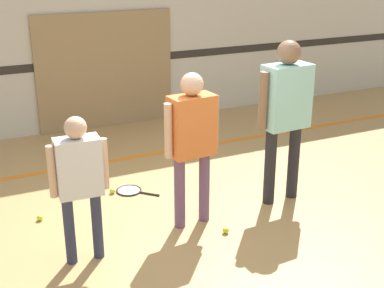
{
  "coord_description": "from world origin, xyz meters",
  "views": [
    {
      "loc": [
        -1.92,
        -4.44,
        2.69
      ],
      "look_at": [
        0.17,
        -0.01,
        0.87
      ],
      "focal_mm": 50.0,
      "sensor_mm": 36.0,
      "label": 1
    }
  ],
  "objects_px": {
    "person_student_left": "(79,174)",
    "tennis_ball_near_instructor": "(226,230)",
    "person_student_right": "(286,105)",
    "racket_spare_on_floor": "(130,191)",
    "person_instructor": "(192,134)",
    "tennis_ball_stray_left": "(40,218)",
    "tennis_ball_by_spare_racket": "(112,191)"
  },
  "relations": [
    {
      "from": "person_student_left",
      "to": "tennis_ball_near_instructor",
      "type": "xyz_separation_m",
      "value": [
        1.38,
        -0.14,
        -0.81
      ]
    },
    {
      "from": "person_student_right",
      "to": "racket_spare_on_floor",
      "type": "xyz_separation_m",
      "value": [
        -1.46,
        0.91,
        -1.1
      ]
    },
    {
      "from": "person_instructor",
      "to": "person_student_left",
      "type": "relative_size",
      "value": 1.16
    },
    {
      "from": "tennis_ball_stray_left",
      "to": "person_student_left",
      "type": "bearing_deg",
      "value": -75.29
    },
    {
      "from": "tennis_ball_near_instructor",
      "to": "tennis_ball_stray_left",
      "type": "relative_size",
      "value": 1.0
    },
    {
      "from": "person_student_left",
      "to": "racket_spare_on_floor",
      "type": "bearing_deg",
      "value": 56.94
    },
    {
      "from": "racket_spare_on_floor",
      "to": "tennis_ball_stray_left",
      "type": "distance_m",
      "value": 1.12
    },
    {
      "from": "person_student_left",
      "to": "tennis_ball_stray_left",
      "type": "distance_m",
      "value": 1.25
    },
    {
      "from": "racket_spare_on_floor",
      "to": "tennis_ball_near_instructor",
      "type": "distance_m",
      "value": 1.43
    },
    {
      "from": "person_instructor",
      "to": "racket_spare_on_floor",
      "type": "relative_size",
      "value": 3.18
    },
    {
      "from": "person_student_right",
      "to": "tennis_ball_near_instructor",
      "type": "relative_size",
      "value": 27.15
    },
    {
      "from": "person_instructor",
      "to": "tennis_ball_by_spare_racket",
      "type": "bearing_deg",
      "value": 111.92
    },
    {
      "from": "person_student_left",
      "to": "racket_spare_on_floor",
      "type": "distance_m",
      "value": 1.68
    },
    {
      "from": "tennis_ball_by_spare_racket",
      "to": "person_instructor",
      "type": "bearing_deg",
      "value": -62.39
    },
    {
      "from": "racket_spare_on_floor",
      "to": "tennis_ball_by_spare_racket",
      "type": "relative_size",
      "value": 7.54
    },
    {
      "from": "person_instructor",
      "to": "tennis_ball_stray_left",
      "type": "bearing_deg",
      "value": 147.33
    },
    {
      "from": "racket_spare_on_floor",
      "to": "tennis_ball_by_spare_racket",
      "type": "distance_m",
      "value": 0.21
    },
    {
      "from": "racket_spare_on_floor",
      "to": "tennis_ball_near_instructor",
      "type": "xyz_separation_m",
      "value": [
        0.54,
        -1.32,
        0.02
      ]
    },
    {
      "from": "person_instructor",
      "to": "person_student_left",
      "type": "xyz_separation_m",
      "value": [
        -1.17,
        -0.21,
        -0.13
      ]
    },
    {
      "from": "tennis_ball_near_instructor",
      "to": "tennis_ball_by_spare_racket",
      "type": "xyz_separation_m",
      "value": [
        -0.75,
        1.36,
        0.0
      ]
    },
    {
      "from": "person_student_right",
      "to": "tennis_ball_by_spare_racket",
      "type": "height_order",
      "value": "person_student_right"
    },
    {
      "from": "person_instructor",
      "to": "tennis_ball_near_instructor",
      "type": "bearing_deg",
      "value": -63.9
    },
    {
      "from": "person_student_left",
      "to": "tennis_ball_stray_left",
      "type": "relative_size",
      "value": 20.7
    },
    {
      "from": "tennis_ball_near_instructor",
      "to": "person_instructor",
      "type": "bearing_deg",
      "value": 121.78
    },
    {
      "from": "tennis_ball_near_instructor",
      "to": "person_student_right",
      "type": "bearing_deg",
      "value": 23.98
    },
    {
      "from": "person_student_right",
      "to": "tennis_ball_by_spare_racket",
      "type": "relative_size",
      "value": 27.15
    },
    {
      "from": "person_student_right",
      "to": "person_instructor",
      "type": "bearing_deg",
      "value": -0.36
    },
    {
      "from": "person_student_left",
      "to": "tennis_ball_stray_left",
      "type": "bearing_deg",
      "value": 106.98
    },
    {
      "from": "tennis_ball_near_instructor",
      "to": "tennis_ball_stray_left",
      "type": "distance_m",
      "value": 1.94
    },
    {
      "from": "racket_spare_on_floor",
      "to": "person_student_right",
      "type": "bearing_deg",
      "value": 13.98
    },
    {
      "from": "person_student_left",
      "to": "person_student_right",
      "type": "xyz_separation_m",
      "value": [
        2.3,
        0.27,
        0.26
      ]
    },
    {
      "from": "person_student_left",
      "to": "tennis_ball_near_instructor",
      "type": "height_order",
      "value": "person_student_left"
    }
  ]
}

